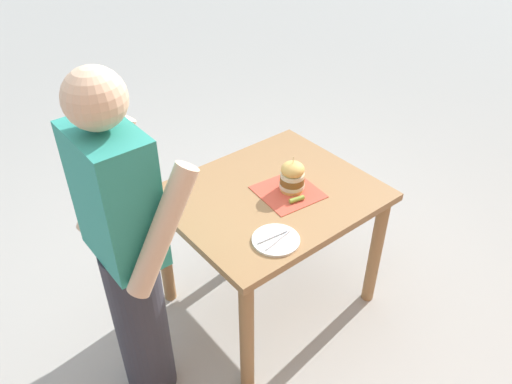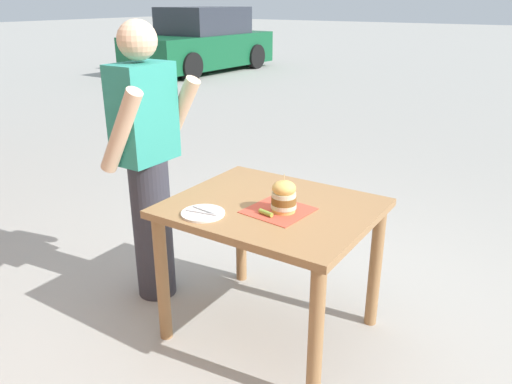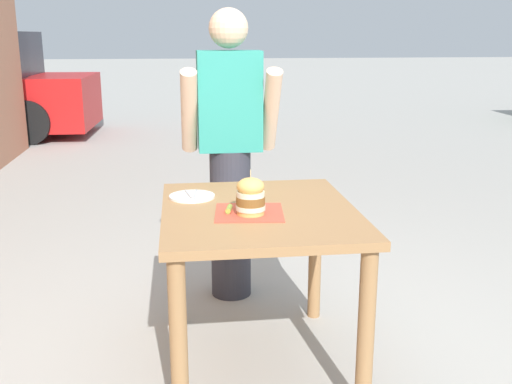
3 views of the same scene
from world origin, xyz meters
TOP-DOWN VIEW (x-y plane):
  - ground_plane at (0.00, 0.00)m, footprint 80.00×80.00m
  - patio_table at (0.00, 0.00)m, footprint 0.87×1.04m
  - serving_paper at (-0.05, -0.07)m, footprint 0.33×0.33m
  - sandwich at (-0.05, -0.10)m, footprint 0.13×0.13m
  - pickle_spear at (-0.14, -0.05)m, footprint 0.04×0.08m
  - side_plate_with_forks at (-0.30, 0.22)m, footprint 0.22×0.22m
  - diner_across_table at (-0.06, 0.82)m, footprint 0.55×0.35m

SIDE VIEW (x-z plane):
  - ground_plane at x=0.00m, z-range 0.00..0.00m
  - patio_table at x=0.00m, z-range 0.26..1.04m
  - serving_paper at x=-0.05m, z-range 0.78..0.79m
  - side_plate_with_forks at x=-0.30m, z-range 0.78..0.80m
  - pickle_spear at x=-0.14m, z-range 0.79..0.81m
  - sandwich at x=-0.05m, z-range 0.77..0.97m
  - diner_across_table at x=-0.06m, z-range 0.04..1.73m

